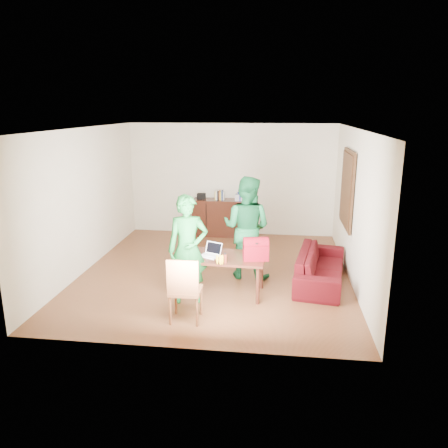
# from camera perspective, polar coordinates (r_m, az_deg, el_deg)

# --- Properties ---
(room) EXTENTS (5.20, 5.70, 2.90)m
(room) POSITION_cam_1_polar(r_m,az_deg,el_deg) (8.15, -1.00, 2.59)
(room) COLOR #462611
(room) RESTS_ON ground
(table) EXTENTS (1.46, 0.87, 0.67)m
(table) POSITION_cam_1_polar(r_m,az_deg,el_deg) (7.31, -0.20, -4.78)
(table) COLOR black
(table) RESTS_ON ground
(chair) EXTENTS (0.46, 0.44, 1.00)m
(chair) POSITION_cam_1_polar(r_m,az_deg,el_deg) (6.54, -5.02, -10.11)
(chair) COLOR brown
(chair) RESTS_ON ground
(person_near) EXTENTS (0.72, 0.56, 1.76)m
(person_near) POSITION_cam_1_polar(r_m,az_deg,el_deg) (6.95, -4.75, -3.33)
(person_near) COLOR #145D23
(person_near) RESTS_ON ground
(person_far) EXTENTS (1.08, 0.95, 1.89)m
(person_far) POSITION_cam_1_polar(r_m,az_deg,el_deg) (7.94, 2.96, -0.48)
(person_far) COLOR #145C30
(person_far) RESTS_ON ground
(laptop) EXTENTS (0.36, 0.32, 0.21)m
(laptop) POSITION_cam_1_polar(r_m,az_deg,el_deg) (7.25, -1.93, -3.94)
(laptop) COLOR white
(laptop) RESTS_ON table
(bananas) EXTENTS (0.18, 0.14, 0.06)m
(bananas) POSITION_cam_1_polar(r_m,az_deg,el_deg) (6.90, -0.55, -5.04)
(bananas) COLOR gold
(bananas) RESTS_ON table
(bottle) EXTENTS (0.06, 0.06, 0.16)m
(bottle) POSITION_cam_1_polar(r_m,az_deg,el_deg) (6.94, 0.16, -4.47)
(bottle) COLOR #5B2114
(bottle) RESTS_ON table
(red_bag) EXTENTS (0.44, 0.30, 0.30)m
(red_bag) POSITION_cam_1_polar(r_m,az_deg,el_deg) (7.09, 4.17, -3.51)
(red_bag) COLOR maroon
(red_bag) RESTS_ON table
(sofa) EXTENTS (1.07, 2.07, 0.58)m
(sofa) POSITION_cam_1_polar(r_m,az_deg,el_deg) (8.07, 12.50, -5.46)
(sofa) COLOR #340706
(sofa) RESTS_ON ground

